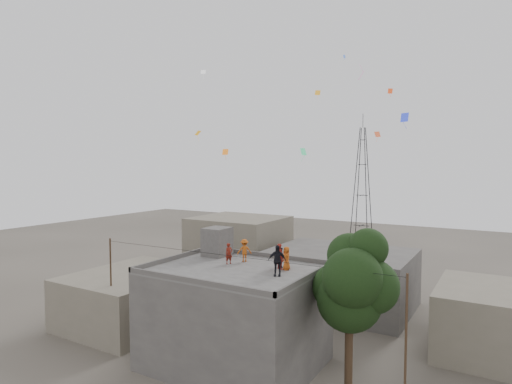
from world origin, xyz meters
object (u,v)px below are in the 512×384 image
transmission_tower (362,189)px  person_dark_adult (277,261)px  stair_head_box (217,242)px  person_red_adult (280,256)px  tree (353,283)px

transmission_tower → person_dark_adult: (7.08, -40.18, -2.07)m
stair_head_box → transmission_tower: size_ratio=0.10×
stair_head_box → transmission_tower: transmission_tower is taller
stair_head_box → person_red_adult: size_ratio=1.26×
tree → person_dark_adult: 4.45m
person_red_adult → person_dark_adult: size_ratio=0.88×
tree → person_red_adult: tree is taller
stair_head_box → transmission_tower: bearing=91.2°
tree → transmission_tower: (-11.37, 39.40, 2.97)m
transmission_tower → person_red_adult: size_ratio=12.55×
transmission_tower → person_dark_adult: transmission_tower is taller
transmission_tower → person_red_adult: bearing=-80.5°
stair_head_box → person_dark_adult: bearing=-23.9°
stair_head_box → transmission_tower: 37.46m
tree → person_dark_adult: (-4.29, -0.77, 0.90)m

